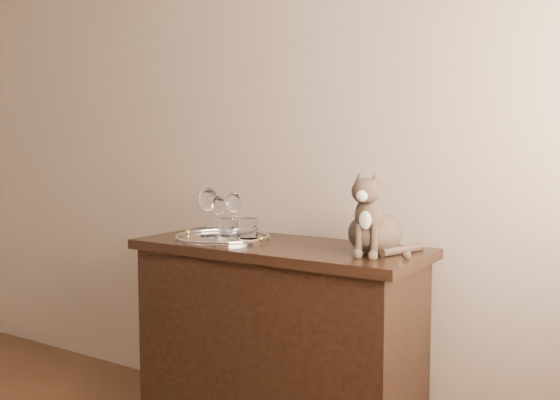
% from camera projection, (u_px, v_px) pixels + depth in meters
% --- Properties ---
extents(wall_back, '(4.00, 0.10, 2.70)m').
position_uv_depth(wall_back, '(211.00, 124.00, 3.06)').
color(wall_back, tan).
rests_on(wall_back, ground).
extents(sideboard, '(1.20, 0.50, 0.85)m').
position_uv_depth(sideboard, '(278.00, 346.00, 2.56)').
color(sideboard, black).
rests_on(sideboard, ground).
extents(tray, '(0.40, 0.40, 0.01)m').
position_uv_depth(tray, '(223.00, 238.00, 2.64)').
color(tray, silver).
rests_on(tray, sideboard).
extents(wine_glass_b, '(0.07, 0.07, 0.19)m').
position_uv_depth(wine_glass_b, '(234.00, 214.00, 2.70)').
color(wine_glass_b, white).
rests_on(wine_glass_b, tray).
extents(wine_glass_c, '(0.08, 0.08, 0.21)m').
position_uv_depth(wine_glass_c, '(208.00, 212.00, 2.66)').
color(wine_glass_c, silver).
rests_on(wine_glass_c, tray).
extents(wine_glass_d, '(0.07, 0.07, 0.17)m').
position_uv_depth(wine_glass_d, '(218.00, 216.00, 2.67)').
color(wine_glass_d, white).
rests_on(wine_glass_d, tray).
extents(tumbler_a, '(0.08, 0.08, 0.09)m').
position_uv_depth(tumbler_a, '(228.00, 229.00, 2.58)').
color(tumbler_a, silver).
rests_on(tumbler_a, tray).
extents(tumbler_c, '(0.08, 0.08, 0.09)m').
position_uv_depth(tumbler_c, '(248.00, 228.00, 2.61)').
color(tumbler_c, silver).
rests_on(tumbler_c, tray).
extents(cat, '(0.34, 0.32, 0.31)m').
position_uv_depth(cat, '(375.00, 212.00, 2.29)').
color(cat, '#4B3E2C').
rests_on(cat, sideboard).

